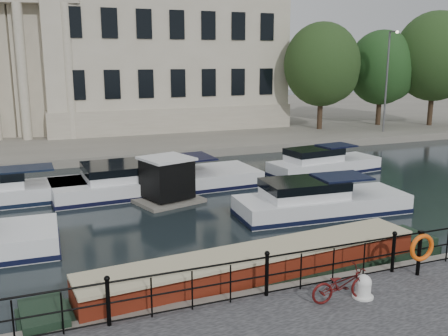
# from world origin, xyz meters

# --- Properties ---
(ground_plane) EXTENTS (160.00, 160.00, 0.00)m
(ground_plane) POSITION_xyz_m (0.00, 0.00, 0.00)
(ground_plane) COLOR black
(ground_plane) RESTS_ON ground
(far_bank) EXTENTS (120.00, 42.00, 0.55)m
(far_bank) POSITION_xyz_m (0.00, 39.00, 0.28)
(far_bank) COLOR #6B665B
(far_bank) RESTS_ON ground_plane
(railing) EXTENTS (24.14, 0.14, 1.22)m
(railing) POSITION_xyz_m (0.00, -2.25, 1.20)
(railing) COLOR black
(railing) RESTS_ON near_quay
(civic_building) EXTENTS (53.55, 31.84, 16.85)m
(civic_building) POSITION_xyz_m (-1.00, 34.71, 7.04)
(civic_building) COLOR #ADA38C
(civic_building) RESTS_ON far_bank
(lamp_posts) EXTENTS (8.24, 1.55, 8.07)m
(lamp_posts) POSITION_xyz_m (26.00, 20.70, 4.80)
(lamp_posts) COLOR #59595B
(lamp_posts) RESTS_ON far_bank
(bicycle) EXTENTS (1.71, 0.66, 0.89)m
(bicycle) POSITION_xyz_m (1.64, -3.19, 0.99)
(bicycle) COLOR #490D0D
(bicycle) RESTS_ON near_quay
(mooring_bollard) EXTENTS (0.54, 0.54, 0.61)m
(mooring_bollard) POSITION_xyz_m (2.26, -3.24, 0.84)
(mooring_bollard) COLOR silver
(mooring_bollard) RESTS_ON near_quay
(life_ring_post) EXTENTS (0.80, 0.21, 1.31)m
(life_ring_post) POSITION_xyz_m (4.52, -2.76, 1.37)
(life_ring_post) COLOR black
(life_ring_post) RESTS_ON near_quay
(narrowboat) EXTENTS (12.99, 2.77, 1.48)m
(narrowboat) POSITION_xyz_m (0.44, -0.84, 0.37)
(narrowboat) COLOR black
(narrowboat) RESTS_ON ground_plane
(harbour_hut) EXTENTS (3.40, 3.08, 2.17)m
(harbour_hut) POSITION_xyz_m (0.36, 8.81, 0.95)
(harbour_hut) COLOR #6B665B
(harbour_hut) RESTS_ON ground_plane
(cabin_cruisers) EXTENTS (28.37, 9.72, 1.99)m
(cabin_cruisers) POSITION_xyz_m (-1.14, 8.59, 0.37)
(cabin_cruisers) COLOR white
(cabin_cruisers) RESTS_ON ground_plane
(trees) EXTENTS (17.34, 8.53, 10.04)m
(trees) POSITION_xyz_m (24.35, 23.12, 5.96)
(trees) COLOR black
(trees) RESTS_ON far_bank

